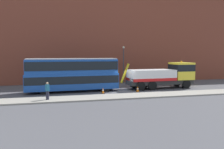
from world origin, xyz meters
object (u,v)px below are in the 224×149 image
Objects in this scene: traffic_cone_near_bus at (103,91)px; traffic_cone_midway at (138,89)px; recovery_tow_truck at (163,75)px; double_decker_bus at (73,73)px; street_lamp at (123,61)px; pedestrian_onlooker at (47,91)px.

traffic_cone_near_bus is 4.26m from traffic_cone_midway.
recovery_tow_truck is at bearing 26.23° from traffic_cone_midway.
recovery_tow_truck is at bearing 14.22° from traffic_cone_near_bus.
double_decker_bus is 8.09m from traffic_cone_midway.
recovery_tow_truck is at bearing -2.36° from double_decker_bus.
traffic_cone_midway is 0.12× the size of street_lamp.
street_lamp is at bearing 16.24° from pedestrian_onlooker.
recovery_tow_truck is 9.12m from traffic_cone_near_bus.
traffic_cone_near_bus is (3.30, -2.19, -1.89)m from double_decker_bus.
traffic_cone_near_bus is at bearing -4.13° from pedestrian_onlooker.
pedestrian_onlooker is 6.69m from traffic_cone_near_bus.
traffic_cone_near_bus is (6.05, 2.80, -0.64)m from pedestrian_onlooker.
street_lamp reaches higher than double_decker_bus.
traffic_cone_midway is at bearing -156.23° from recovery_tow_truck.
street_lamp is at bearing 119.64° from recovery_tow_truck.
street_lamp is (10.98, 11.05, 2.49)m from pedestrian_onlooker.
pedestrian_onlooker is 2.38× the size of traffic_cone_midway.
street_lamp is at bearing 59.13° from traffic_cone_near_bus.
double_decker_bus is at bearing -143.63° from street_lamp.
recovery_tow_truck is 5.18m from traffic_cone_midway.
pedestrian_onlooker is 2.38× the size of traffic_cone_near_bus.
recovery_tow_truck is 14.16× the size of traffic_cone_near_bus.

